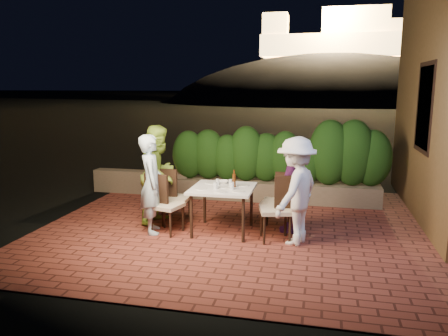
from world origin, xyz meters
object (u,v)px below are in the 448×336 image
(diner_purple, at_px, (293,186))
(parapet_lamp, at_px, (162,169))
(chair_left_front, at_px, (167,204))
(diner_green, at_px, (160,174))
(dining_table, at_px, (223,210))
(chair_right_front, at_px, (276,208))
(chair_right_back, at_px, (276,201))
(chair_left_back, at_px, (176,197))
(diner_white, at_px, (296,191))
(bowl, at_px, (223,182))
(beer_bottle, at_px, (234,179))
(diner_blue, at_px, (152,184))

(diner_purple, xyz_separation_m, parapet_lamp, (-2.98, 1.89, -0.19))
(chair_left_front, bearing_deg, diner_green, 135.02)
(dining_table, xyz_separation_m, chair_left_front, (-0.87, -0.25, 0.10))
(dining_table, height_order, chair_right_front, chair_right_front)
(chair_right_front, height_order, chair_right_back, chair_right_front)
(chair_left_back, relative_size, diner_white, 0.59)
(bowl, distance_m, parapet_lamp, 2.62)
(chair_left_front, xyz_separation_m, diner_white, (2.06, -0.02, 0.34))
(diner_green, height_order, diner_white, diner_green)
(beer_bottle, relative_size, chair_right_back, 0.29)
(diner_green, relative_size, parapet_lamp, 12.22)
(dining_table, height_order, parapet_lamp, dining_table)
(bowl, relative_size, chair_left_back, 0.20)
(chair_left_front, bearing_deg, diner_purple, 29.53)
(chair_right_front, bearing_deg, chair_left_back, -28.23)
(chair_left_front, xyz_separation_m, chair_left_back, (-0.00, 0.47, 0.00))
(dining_table, xyz_separation_m, diner_white, (1.19, -0.27, 0.44))
(chair_left_front, height_order, chair_right_back, chair_right_back)
(beer_bottle, relative_size, chair_left_front, 0.30)
(beer_bottle, distance_m, bowl, 0.36)
(bowl, height_order, chair_right_back, chair_right_back)
(chair_left_front, xyz_separation_m, diner_blue, (-0.25, -0.02, 0.33))
(chair_right_back, bearing_deg, beer_bottle, 23.25)
(beer_bottle, bearing_deg, diner_white, -17.55)
(beer_bottle, height_order, parapet_lamp, beer_bottle)
(chair_right_back, height_order, diner_blue, diner_blue)
(chair_left_back, bearing_deg, chair_left_front, -90.21)
(chair_left_front, relative_size, chair_left_back, 0.99)
(chair_left_front, height_order, parapet_lamp, chair_left_front)
(diner_blue, bearing_deg, dining_table, -99.13)
(beer_bottle, height_order, bowl, beer_bottle)
(chair_right_back, bearing_deg, diner_white, 126.95)
(chair_right_front, relative_size, parapet_lamp, 7.30)
(chair_left_back, height_order, chair_right_back, chair_right_back)
(dining_table, distance_m, chair_right_back, 0.90)
(diner_blue, distance_m, parapet_lamp, 2.58)
(chair_left_back, height_order, diner_purple, diner_purple)
(beer_bottle, height_order, chair_left_front, beer_bottle)
(chair_right_back, height_order, diner_green, diner_green)
(dining_table, relative_size, chair_left_back, 1.03)
(chair_left_back, height_order, diner_green, diner_green)
(chair_left_front, distance_m, chair_right_front, 1.76)
(chair_left_back, xyz_separation_m, chair_right_front, (1.76, -0.44, 0.03))
(dining_table, relative_size, chair_left_front, 1.04)
(beer_bottle, relative_size, parapet_lamp, 2.03)
(diner_blue, xyz_separation_m, diner_white, (2.31, -0.00, 0.01))
(dining_table, bearing_deg, chair_right_front, -13.79)
(beer_bottle, xyz_separation_m, chair_right_back, (0.67, 0.23, -0.40))
(chair_right_front, distance_m, diner_green, 2.16)
(dining_table, distance_m, bowl, 0.50)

